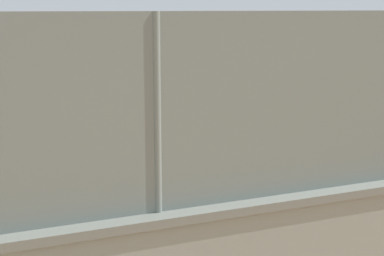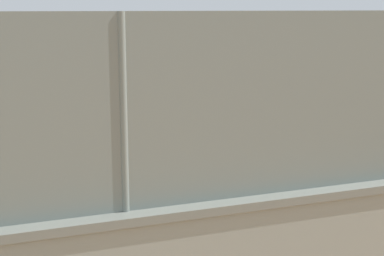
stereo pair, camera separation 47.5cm
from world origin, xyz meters
name	(u,v)px [view 1 (the left image)]	position (x,y,z in m)	size (l,w,h in m)	color
ground_plane	(57,131)	(0.00, 0.00, 0.00)	(260.00, 260.00, 0.00)	#A36B42
fence_panel_on_wall	(157,115)	(1.62, 12.23, 2.64)	(31.02, 0.92, 1.69)	slate
player_at_service_line	(144,109)	(-1.65, 2.89, 0.98)	(0.95, 0.94, 1.66)	navy
player_crossing_court	(183,88)	(-4.09, -0.21, 0.99)	(0.96, 0.92, 1.66)	black
sports_ball	(174,118)	(-1.79, 4.50, 1.01)	(0.18, 0.18, 0.18)	orange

